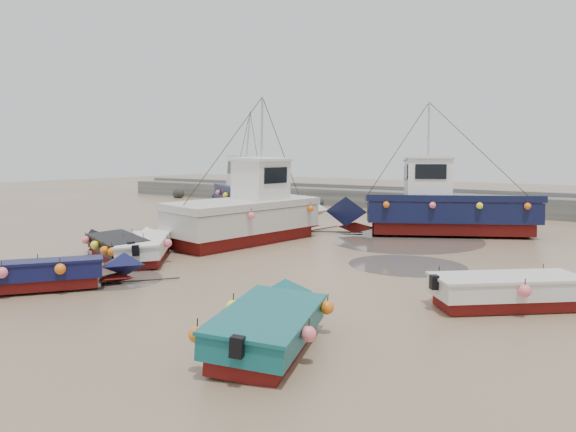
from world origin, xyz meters
name	(u,v)px	position (x,y,z in m)	size (l,w,h in m)	color
ground	(239,271)	(0.00, 0.00, 0.00)	(120.00, 120.00, 0.00)	#997A5C
seawall	(459,203)	(0.05, 21.99, 0.63)	(60.00, 4.92, 1.50)	slate
puddle_a	(98,276)	(-3.04, -3.20, 0.00)	(4.57, 4.57, 0.01)	#594F47
puddle_b	(407,265)	(4.17, 4.04, 0.00)	(4.09, 4.09, 0.01)	#594F47
puddle_c	(138,234)	(-9.32, 3.62, 0.00)	(4.31, 4.31, 0.01)	#594F47
puddle_d	(408,241)	(2.00, 9.17, 0.00)	(6.53, 6.53, 0.01)	#594F47
dinghy_0	(148,244)	(-4.13, -0.25, 0.54)	(4.73, 5.26, 1.43)	maroon
dinghy_1	(49,270)	(-2.80, -5.01, 0.55)	(4.10, 5.27, 1.43)	maroon
dinghy_2	(272,319)	(5.21, -5.14, 0.55)	(2.94, 5.60, 1.43)	maroon
dinghy_3	(521,287)	(8.65, 0.65, 0.55)	(4.90, 4.48, 1.43)	maroon
dinghy_4	(115,243)	(-5.21, -0.87, 0.55)	(5.47, 2.90, 1.43)	maroon
cabin_boat_0	(242,197)	(-9.04, 11.06, 1.33)	(9.01, 7.23, 6.22)	maroon
cabin_boat_1	(254,211)	(-3.43, 5.11, 1.33)	(3.55, 10.47, 6.22)	maroon
cabin_boat_2	(437,207)	(2.38, 11.59, 1.31)	(10.34, 6.80, 6.22)	maroon
person	(272,233)	(-4.25, 7.49, 0.00)	(0.65, 0.43, 1.80)	#161D35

